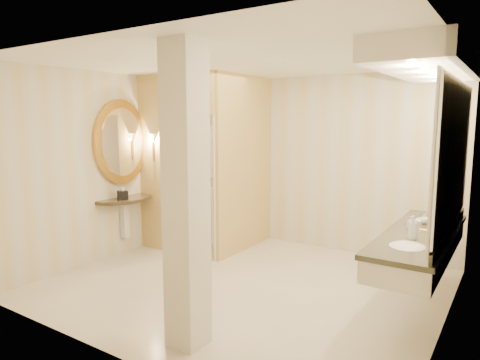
{
  "coord_description": "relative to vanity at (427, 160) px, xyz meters",
  "views": [
    {
      "loc": [
        2.75,
        -4.29,
        2.03
      ],
      "look_at": [
        -0.19,
        0.2,
        1.27
      ],
      "focal_mm": 32.0,
      "sensor_mm": 36.0,
      "label": 1
    }
  ],
  "objects": [
    {
      "name": "console_shelf",
      "position": [
        -4.19,
        -0.31,
        -0.29
      ],
      "size": [
        0.97,
        0.97,
        1.93
      ],
      "color": "black",
      "rests_on": "floor"
    },
    {
      "name": "toilet",
      "position": [
        -3.32,
        1.04,
        -1.22
      ],
      "size": [
        0.66,
        0.89,
        0.81
      ],
      "primitive_type": "imported",
      "rotation": [
        0.0,
        0.0,
        3.44
      ],
      "color": "white",
      "rests_on": "floor"
    },
    {
      "name": "vanity",
      "position": [
        0.0,
        0.0,
        0.0
      ],
      "size": [
        0.75,
        2.4,
        2.09
      ],
      "color": "silver",
      "rests_on": "floor"
    },
    {
      "name": "soap_bottle_c",
      "position": [
        -0.04,
        -0.34,
        -0.64
      ],
      "size": [
        0.09,
        0.09,
        0.23
      ],
      "primitive_type": "imported",
      "rotation": [
        0.0,
        0.0,
        -0.01
      ],
      "color": "#C6B28C",
      "rests_on": "vanity"
    },
    {
      "name": "ceiling",
      "position": [
        -1.98,
        -0.36,
        1.07
      ],
      "size": [
        4.5,
        4.5,
        0.0
      ],
      "primitive_type": "plane",
      "rotation": [
        3.14,
        0.0,
        0.0
      ],
      "color": "white",
      "rests_on": "wall_back"
    },
    {
      "name": "soap_bottle_a",
      "position": [
        -0.14,
        0.11,
        -0.69
      ],
      "size": [
        0.08,
        0.08,
        0.13
      ],
      "primitive_type": "imported",
      "rotation": [
        0.0,
        0.0,
        -0.4
      ],
      "color": "beige",
      "rests_on": "vanity"
    },
    {
      "name": "wall_sconce",
      "position": [
        -3.9,
        0.07,
        0.1
      ],
      "size": [
        0.14,
        0.14,
        0.42
      ],
      "color": "#C4853E",
      "rests_on": "toilet_closet"
    },
    {
      "name": "wall_right",
      "position": [
        0.27,
        -0.36,
        -0.28
      ],
      "size": [
        0.02,
        4.0,
        2.7
      ],
      "primitive_type": "cube",
      "color": "beige",
      "rests_on": "floor"
    },
    {
      "name": "wall_back",
      "position": [
        -1.98,
        1.64,
        -0.28
      ],
      "size": [
        4.5,
        0.02,
        2.7
      ],
      "primitive_type": "cube",
      "color": "beige",
      "rests_on": "floor"
    },
    {
      "name": "pillar",
      "position": [
        -1.63,
        -1.84,
        -0.28
      ],
      "size": [
        0.31,
        0.31,
        2.7
      ],
      "primitive_type": "cube",
      "color": "silver",
      "rests_on": "floor"
    },
    {
      "name": "tissue_box",
      "position": [
        -4.04,
        -0.44,
        -0.69
      ],
      "size": [
        0.17,
        0.17,
        0.13
      ],
      "primitive_type": "cube",
      "rotation": [
        0.0,
        0.0,
        -0.41
      ],
      "color": "black",
      "rests_on": "console_shelf"
    },
    {
      "name": "wall_front",
      "position": [
        -1.98,
        -2.36,
        -0.28
      ],
      "size": [
        4.5,
        0.02,
        2.7
      ],
      "primitive_type": "cube",
      "color": "beige",
      "rests_on": "floor"
    },
    {
      "name": "soap_bottle_b",
      "position": [
        -0.06,
        0.37,
        -0.69
      ],
      "size": [
        0.11,
        0.11,
        0.12
      ],
      "primitive_type": "imported",
      "rotation": [
        0.0,
        0.0,
        -0.21
      ],
      "color": "silver",
      "rests_on": "vanity"
    },
    {
      "name": "floor",
      "position": [
        -1.98,
        -0.36,
        -1.63
      ],
      "size": [
        4.5,
        4.5,
        0.0
      ],
      "primitive_type": "plane",
      "color": "beige",
      "rests_on": "ground"
    },
    {
      "name": "wall_left",
      "position": [
        -4.23,
        -0.36,
        -0.28
      ],
      "size": [
        0.02,
        4.0,
        2.7
      ],
      "primitive_type": "cube",
      "color": "beige",
      "rests_on": "floor"
    },
    {
      "name": "toilet_closet",
      "position": [
        -3.12,
        0.6,
        -0.24
      ],
      "size": [
        1.5,
        1.55,
        2.7
      ],
      "color": "#D8BF71",
      "rests_on": "floor"
    }
  ]
}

